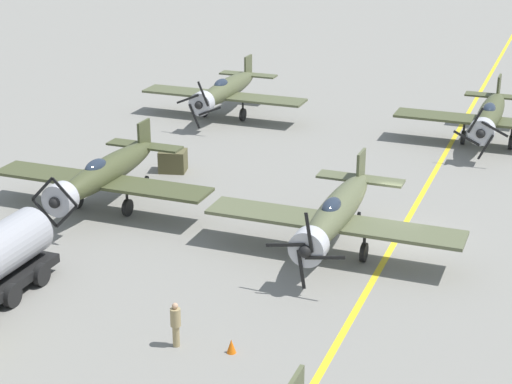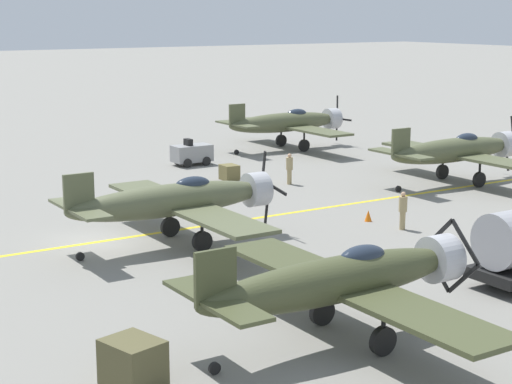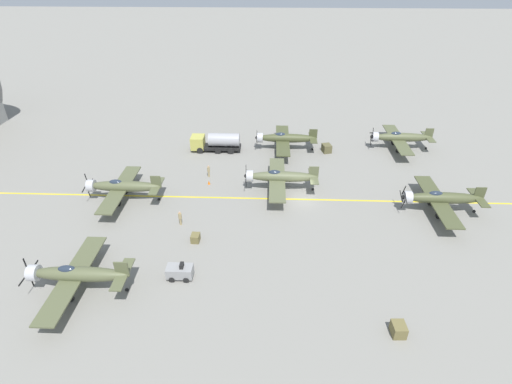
{
  "view_description": "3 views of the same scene",
  "coord_description": "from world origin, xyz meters",
  "px_view_note": "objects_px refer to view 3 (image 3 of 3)",
  "views": [
    {
      "loc": [
        -7.3,
        38.36,
        16.87
      ],
      "look_at": [
        5.37,
        5.49,
        3.53
      ],
      "focal_mm": 60.0,
      "sensor_mm": 36.0,
      "label": 1
    },
    {
      "loc": [
        34.81,
        -13.65,
        9.99
      ],
      "look_at": [
        2.13,
        7.24,
        1.86
      ],
      "focal_mm": 60.0,
      "sensor_mm": 36.0,
      "label": 2
    },
    {
      "loc": [
        -44.54,
        4.42,
        28.25
      ],
      "look_at": [
        -1.84,
        6.09,
        2.12
      ],
      "focal_mm": 28.0,
      "sensor_mm": 36.0,
      "label": 3
    }
  ],
  "objects_px": {
    "fuel_tanker": "(216,142)",
    "ground_crew_walking": "(209,171)",
    "airplane_mid_center": "(280,177)",
    "supply_crate_by_tanker": "(398,329)",
    "airplane_far_left": "(76,274)",
    "airplane_near_right": "(400,137)",
    "ground_crew_inspecting": "(180,218)",
    "traffic_cone": "(209,182)",
    "tow_tractor": "(180,271)",
    "airplane_far_center": "(122,187)",
    "supply_crate_outboard": "(195,238)",
    "airplane_mid_right": "(285,138)",
    "supply_crate_mid_lane": "(327,148)",
    "airplane_near_center": "(441,198)"
  },
  "relations": [
    {
      "from": "airplane_near_right",
      "to": "traffic_cone",
      "type": "xyz_separation_m",
      "value": [
        -12.77,
        29.55,
        -1.74
      ]
    },
    {
      "from": "airplane_far_center",
      "to": "airplane_far_left",
      "type": "xyz_separation_m",
      "value": [
        -16.23,
        -0.93,
        -0.0
      ]
    },
    {
      "from": "supply_crate_by_tanker",
      "to": "supply_crate_mid_lane",
      "type": "distance_m",
      "value": 35.89
    },
    {
      "from": "traffic_cone",
      "to": "ground_crew_walking",
      "type": "bearing_deg",
      "value": 8.11
    },
    {
      "from": "airplane_far_center",
      "to": "traffic_cone",
      "type": "bearing_deg",
      "value": -56.63
    },
    {
      "from": "fuel_tanker",
      "to": "ground_crew_walking",
      "type": "height_order",
      "value": "fuel_tanker"
    },
    {
      "from": "airplane_far_center",
      "to": "ground_crew_walking",
      "type": "height_order",
      "value": "airplane_far_center"
    },
    {
      "from": "fuel_tanker",
      "to": "airplane_far_left",
      "type": "bearing_deg",
      "value": 163.72
    },
    {
      "from": "tow_tractor",
      "to": "airplane_mid_center",
      "type": "bearing_deg",
      "value": -30.02
    },
    {
      "from": "airplane_mid_right",
      "to": "supply_crate_outboard",
      "type": "distance_m",
      "value": 26.7
    },
    {
      "from": "supply_crate_mid_lane",
      "to": "tow_tractor",
      "type": "bearing_deg",
      "value": 148.97
    },
    {
      "from": "ground_crew_inspecting",
      "to": "supply_crate_mid_lane",
      "type": "height_order",
      "value": "ground_crew_inspecting"
    },
    {
      "from": "ground_crew_walking",
      "to": "traffic_cone",
      "type": "relative_size",
      "value": 3.3
    },
    {
      "from": "airplane_far_center",
      "to": "fuel_tanker",
      "type": "bearing_deg",
      "value": -23.04
    },
    {
      "from": "airplane_near_right",
      "to": "airplane_mid_center",
      "type": "distance_m",
      "value": 24.1
    },
    {
      "from": "airplane_mid_center",
      "to": "tow_tractor",
      "type": "bearing_deg",
      "value": 150.94
    },
    {
      "from": "airplane_far_left",
      "to": "traffic_cone",
      "type": "relative_size",
      "value": 21.82
    },
    {
      "from": "tow_tractor",
      "to": "traffic_cone",
      "type": "bearing_deg",
      "value": -0.81
    },
    {
      "from": "airplane_far_left",
      "to": "tow_tractor",
      "type": "height_order",
      "value": "airplane_far_left"
    },
    {
      "from": "airplane_near_right",
      "to": "ground_crew_walking",
      "type": "xyz_separation_m",
      "value": [
        -10.65,
        29.85,
        -1.02
      ]
    },
    {
      "from": "airplane_far_center",
      "to": "ground_crew_inspecting",
      "type": "distance_m",
      "value": 10.03
    },
    {
      "from": "airplane_near_right",
      "to": "tow_tractor",
      "type": "distance_m",
      "value": 43.31
    },
    {
      "from": "airplane_far_center",
      "to": "fuel_tanker",
      "type": "height_order",
      "value": "airplane_far_center"
    },
    {
      "from": "fuel_tanker",
      "to": "tow_tractor",
      "type": "distance_m",
      "value": 29.58
    },
    {
      "from": "airplane_near_center",
      "to": "airplane_mid_right",
      "type": "height_order",
      "value": "airplane_near_center"
    },
    {
      "from": "fuel_tanker",
      "to": "ground_crew_walking",
      "type": "relative_size",
      "value": 4.41
    },
    {
      "from": "airplane_near_right",
      "to": "ground_crew_inspecting",
      "type": "bearing_deg",
      "value": 115.01
    },
    {
      "from": "ground_crew_walking",
      "to": "fuel_tanker",
      "type": "bearing_deg",
      "value": 0.35
    },
    {
      "from": "airplane_mid_center",
      "to": "ground_crew_walking",
      "type": "distance_m",
      "value": 10.7
    },
    {
      "from": "supply_crate_outboard",
      "to": "tow_tractor",
      "type": "bearing_deg",
      "value": 174.65
    },
    {
      "from": "airplane_far_center",
      "to": "airplane_far_left",
      "type": "distance_m",
      "value": 16.26
    },
    {
      "from": "airplane_mid_right",
      "to": "traffic_cone",
      "type": "xyz_separation_m",
      "value": [
        -11.69,
        10.83,
        -1.74
      ]
    },
    {
      "from": "airplane_near_right",
      "to": "supply_crate_outboard",
      "type": "bearing_deg",
      "value": 120.71
    },
    {
      "from": "ground_crew_inspecting",
      "to": "traffic_cone",
      "type": "bearing_deg",
      "value": -11.81
    },
    {
      "from": "tow_tractor",
      "to": "ground_crew_inspecting",
      "type": "distance_m",
      "value": 9.1
    },
    {
      "from": "airplane_near_center",
      "to": "tow_tractor",
      "type": "relative_size",
      "value": 4.62
    },
    {
      "from": "airplane_mid_right",
      "to": "airplane_mid_center",
      "type": "xyz_separation_m",
      "value": [
        -12.8,
        0.98,
        -0.0
      ]
    },
    {
      "from": "ground_crew_inspecting",
      "to": "supply_crate_outboard",
      "type": "distance_m",
      "value": 3.9
    },
    {
      "from": "traffic_cone",
      "to": "ground_crew_inspecting",
      "type": "bearing_deg",
      "value": 168.19
    },
    {
      "from": "airplane_far_left",
      "to": "airplane_mid_center",
      "type": "xyz_separation_m",
      "value": [
        19.59,
        -19.45,
        0.0
      ]
    },
    {
      "from": "airplane_near_center",
      "to": "airplane_far_left",
      "type": "relative_size",
      "value": 1.0
    },
    {
      "from": "airplane_far_center",
      "to": "airplane_near_center",
      "type": "relative_size",
      "value": 1.0
    },
    {
      "from": "airplane_near_center",
      "to": "supply_crate_by_tanker",
      "type": "height_order",
      "value": "airplane_near_center"
    },
    {
      "from": "airplane_near_center",
      "to": "airplane_near_right",
      "type": "relative_size",
      "value": 1.0
    },
    {
      "from": "supply_crate_by_tanker",
      "to": "ground_crew_walking",
      "type": "bearing_deg",
      "value": 36.7
    },
    {
      "from": "airplane_far_left",
      "to": "supply_crate_by_tanker",
      "type": "xyz_separation_m",
      "value": [
        -4.04,
        -29.32,
        -1.44
      ]
    },
    {
      "from": "airplane_near_center",
      "to": "ground_crew_inspecting",
      "type": "distance_m",
      "value": 31.88
    },
    {
      "from": "airplane_mid_center",
      "to": "ground_crew_walking",
      "type": "height_order",
      "value": "airplane_mid_center"
    },
    {
      "from": "supply_crate_mid_lane",
      "to": "traffic_cone",
      "type": "xyz_separation_m",
      "value": [
        -11.09,
        17.61,
        -0.37
      ]
    },
    {
      "from": "airplane_near_right",
      "to": "ground_crew_inspecting",
      "type": "height_order",
      "value": "airplane_near_right"
    }
  ]
}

